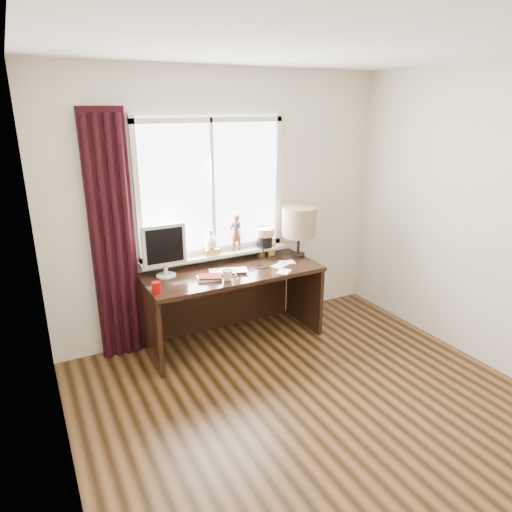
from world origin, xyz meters
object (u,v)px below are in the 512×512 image
table_lamp (299,222)px  red_cup (156,288)px  laptop (229,271)px  monitor (164,248)px  mug (227,274)px  desk (229,290)px

table_lamp → red_cup: bearing=-170.4°
table_lamp → laptop: bearing=-172.4°
laptop → table_lamp: table_lamp is taller
monitor → table_lamp: table_lamp is taller
mug → monitor: (-0.47, 0.34, 0.23)m
laptop → mug: (-0.08, -0.16, 0.04)m
laptop → desk: size_ratio=0.21×
mug → table_lamp: (0.93, 0.27, 0.31)m
laptop → table_lamp: size_ratio=0.69×
monitor → red_cup: bearing=-118.7°
laptop → mug: mug is taller
monitor → mug: bearing=-36.4°
mug → monitor: size_ratio=0.21×
mug → table_lamp: size_ratio=0.20×
red_cup → desk: (0.80, 0.29, -0.29)m
laptop → monitor: bearing=177.7°
laptop → monitor: 0.64m
red_cup → monitor: size_ratio=0.20×
table_lamp → monitor: bearing=176.9°
desk → monitor: bearing=175.2°
laptop → mug: 0.18m
red_cup → monitor: bearing=61.3°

